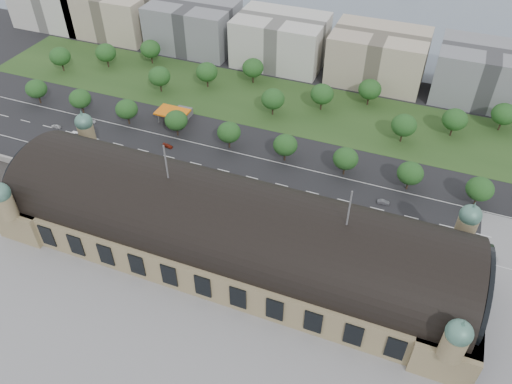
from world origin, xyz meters
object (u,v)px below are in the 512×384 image
(parked_car_0, at_px, (106,162))
(bus_west, at_px, (280,202))
(traffic_car_1, at_px, (91,121))
(parked_car_6, at_px, (150,182))
(parked_car_5, at_px, (204,188))
(parked_car_2, at_px, (98,160))
(traffic_car_2, at_px, (108,152))
(traffic_car_4, at_px, (271,193))
(parked_car_1, at_px, (134,170))
(traffic_car_6, at_px, (489,257))
(traffic_car_5, at_px, (383,202))
(traffic_car_3, at_px, (168,146))
(parked_car_3, at_px, (137,171))
(petrol_station, at_px, (179,112))
(traffic_car_0, at_px, (56,126))
(bus_mid, at_px, (294,206))
(parked_car_4, at_px, (153,175))
(bus_east, at_px, (289,203))

(parked_car_0, height_order, bus_west, bus_west)
(traffic_car_1, relative_size, parked_car_6, 0.96)
(parked_car_5, bearing_deg, parked_car_2, -112.30)
(traffic_car_2, xyz_separation_m, traffic_car_4, (70.09, 0.47, -0.08))
(parked_car_1, bearing_deg, parked_car_5, 56.11)
(parked_car_1, xyz_separation_m, bus_west, (59.21, 2.00, 0.96))
(traffic_car_2, bearing_deg, traffic_car_6, 90.59)
(traffic_car_5, bearing_deg, traffic_car_2, 89.56)
(traffic_car_6, distance_m, parked_car_6, 120.75)
(traffic_car_2, relative_size, traffic_car_6, 1.07)
(bus_west, bearing_deg, traffic_car_5, -63.95)
(traffic_car_3, bearing_deg, parked_car_6, -160.13)
(parked_car_0, bearing_deg, traffic_car_1, -168.64)
(parked_car_0, height_order, parked_car_3, parked_car_3)
(petrol_station, height_order, parked_car_1, petrol_station)
(parked_car_1, bearing_deg, traffic_car_6, 57.42)
(parked_car_2, bearing_deg, bus_west, 65.96)
(traffic_car_4, bearing_deg, parked_car_6, -69.69)
(traffic_car_6, distance_m, parked_car_2, 146.46)
(traffic_car_3, bearing_deg, parked_car_3, 178.83)
(traffic_car_0, distance_m, bus_west, 107.57)
(traffic_car_5, xyz_separation_m, traffic_car_6, (36.42, -13.68, -0.03))
(parked_car_5, relative_size, bus_west, 0.48)
(parked_car_2, xyz_separation_m, bus_mid, (80.98, 2.00, 0.83))
(parked_car_2, bearing_deg, parked_car_5, 64.45)
(traffic_car_5, height_order, parked_car_2, parked_car_2)
(traffic_car_2, distance_m, parked_car_6, 27.31)
(traffic_car_6, bearing_deg, parked_car_5, -92.59)
(petrol_station, xyz_separation_m, parked_car_4, (10.01, -40.28, -2.19))
(traffic_car_4, relative_size, bus_east, 0.32)
(traffic_car_3, bearing_deg, petrol_station, 23.34)
(traffic_car_6, height_order, bus_mid, bus_mid)
(traffic_car_1, height_order, traffic_car_6, traffic_car_1)
(parked_car_2, height_order, parked_car_5, parked_car_5)
(traffic_car_1, bearing_deg, parked_car_4, -120.76)
(traffic_car_0, distance_m, parked_car_2, 34.18)
(traffic_car_5, height_order, parked_car_4, parked_car_4)
(traffic_car_1, xyz_separation_m, traffic_car_6, (166.16, -19.73, -0.04))
(bus_mid, bearing_deg, traffic_car_4, 70.99)
(traffic_car_5, distance_m, bus_mid, 32.54)
(traffic_car_6, bearing_deg, bus_mid, -93.44)
(traffic_car_5, bearing_deg, traffic_car_1, 81.38)
(traffic_car_1, bearing_deg, parked_car_1, -125.80)
(traffic_car_4, bearing_deg, traffic_car_1, -93.12)
(parked_car_1, bearing_deg, traffic_car_0, -140.00)
(bus_mid, bearing_deg, parked_car_1, 96.59)
(traffic_car_2, bearing_deg, traffic_car_3, 123.86)
(traffic_car_5, height_order, parked_car_0, parked_car_0)
(traffic_car_0, xyz_separation_m, traffic_car_1, (11.55, 8.94, -0.04))
(petrol_station, distance_m, parked_car_5, 51.53)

